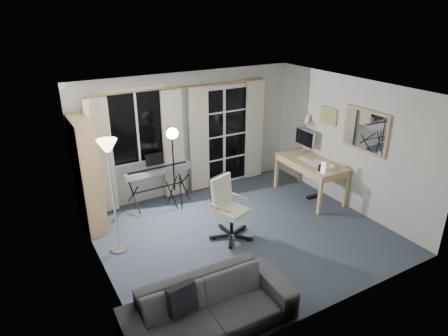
{
  "coord_description": "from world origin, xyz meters",
  "views": [
    {
      "loc": [
        -3.14,
        -4.8,
        3.59
      ],
      "look_at": [
        -0.17,
        0.35,
        1.1
      ],
      "focal_mm": 32.0,
      "sensor_mm": 36.0,
      "label": 1
    }
  ],
  "objects_px": {
    "sofa": "(209,301)",
    "keyboard_piano": "(157,170)",
    "office_chair": "(226,202)",
    "torchiere_lamp": "(109,163)",
    "studio_light": "(172,142)",
    "mug": "(334,165)",
    "bookshelf": "(86,178)",
    "monitor": "(305,139)",
    "desk": "(311,165)"
  },
  "relations": [
    {
      "from": "torchiere_lamp",
      "to": "monitor",
      "type": "distance_m",
      "value": 4.04
    },
    {
      "from": "torchiere_lamp",
      "to": "keyboard_piano",
      "type": "relative_size",
      "value": 1.4
    },
    {
      "from": "torchiere_lamp",
      "to": "office_chair",
      "type": "relative_size",
      "value": 1.75
    },
    {
      "from": "desk",
      "to": "sofa",
      "type": "xyz_separation_m",
      "value": [
        -3.34,
        -2.09,
        -0.26
      ]
    },
    {
      "from": "keyboard_piano",
      "to": "monitor",
      "type": "height_order",
      "value": "monitor"
    },
    {
      "from": "monitor",
      "to": "sofa",
      "type": "distance_m",
      "value": 4.41
    },
    {
      "from": "torchiere_lamp",
      "to": "desk",
      "type": "height_order",
      "value": "torchiere_lamp"
    },
    {
      "from": "bookshelf",
      "to": "office_chair",
      "type": "height_order",
      "value": "bookshelf"
    },
    {
      "from": "torchiere_lamp",
      "to": "sofa",
      "type": "xyz_separation_m",
      "value": [
        0.46,
        -2.13,
        -1.06
      ]
    },
    {
      "from": "bookshelf",
      "to": "mug",
      "type": "distance_m",
      "value": 4.36
    },
    {
      "from": "studio_light",
      "to": "mug",
      "type": "distance_m",
      "value": 2.96
    },
    {
      "from": "keyboard_piano",
      "to": "monitor",
      "type": "bearing_deg",
      "value": -15.66
    },
    {
      "from": "desk",
      "to": "mug",
      "type": "height_order",
      "value": "mug"
    },
    {
      "from": "sofa",
      "to": "torchiere_lamp",
      "type": "bearing_deg",
      "value": 103.71
    },
    {
      "from": "bookshelf",
      "to": "sofa",
      "type": "xyz_separation_m",
      "value": [
        0.66,
        -3.06,
        -0.51
      ]
    },
    {
      "from": "bookshelf",
      "to": "mug",
      "type": "xyz_separation_m",
      "value": [
        4.1,
        -1.47,
        -0.09
      ]
    },
    {
      "from": "mug",
      "to": "torchiere_lamp",
      "type": "bearing_deg",
      "value": 172.12
    },
    {
      "from": "torchiere_lamp",
      "to": "keyboard_piano",
      "type": "bearing_deg",
      "value": 45.24
    },
    {
      "from": "office_chair",
      "to": "monitor",
      "type": "relative_size",
      "value": 1.9
    },
    {
      "from": "keyboard_piano",
      "to": "studio_light",
      "type": "xyz_separation_m",
      "value": [
        0.2,
        -0.33,
        0.61
      ]
    },
    {
      "from": "bookshelf",
      "to": "monitor",
      "type": "relative_size",
      "value": 3.51
    },
    {
      "from": "torchiere_lamp",
      "to": "keyboard_piano",
      "type": "distance_m",
      "value": 1.74
    },
    {
      "from": "bookshelf",
      "to": "desk",
      "type": "relative_size",
      "value": 1.34
    },
    {
      "from": "bookshelf",
      "to": "torchiere_lamp",
      "type": "bearing_deg",
      "value": -77.57
    },
    {
      "from": "sofa",
      "to": "keyboard_piano",
      "type": "bearing_deg",
      "value": 80.28
    },
    {
      "from": "office_chair",
      "to": "torchiere_lamp",
      "type": "bearing_deg",
      "value": 144.7
    },
    {
      "from": "office_chair",
      "to": "monitor",
      "type": "xyz_separation_m",
      "value": [
        2.34,
        0.87,
        0.43
      ]
    },
    {
      "from": "office_chair",
      "to": "mug",
      "type": "bearing_deg",
      "value": -21.95
    },
    {
      "from": "mug",
      "to": "sofa",
      "type": "bearing_deg",
      "value": -155.22
    },
    {
      "from": "torchiere_lamp",
      "to": "sofa",
      "type": "distance_m",
      "value": 2.42
    },
    {
      "from": "office_chair",
      "to": "desk",
      "type": "relative_size",
      "value": 0.73
    },
    {
      "from": "sofa",
      "to": "monitor",
      "type": "bearing_deg",
      "value": 37.21
    },
    {
      "from": "keyboard_piano",
      "to": "desk",
      "type": "bearing_deg",
      "value": -25.15
    },
    {
      "from": "studio_light",
      "to": "mug",
      "type": "bearing_deg",
      "value": -7.97
    },
    {
      "from": "keyboard_piano",
      "to": "studio_light",
      "type": "height_order",
      "value": "studio_light"
    },
    {
      "from": "bookshelf",
      "to": "studio_light",
      "type": "height_order",
      "value": "bookshelf"
    },
    {
      "from": "desk",
      "to": "monitor",
      "type": "xyz_separation_m",
      "value": [
        0.2,
        0.45,
        0.38
      ]
    },
    {
      "from": "keyboard_piano",
      "to": "sofa",
      "type": "bearing_deg",
      "value": -103.24
    },
    {
      "from": "studio_light",
      "to": "sofa",
      "type": "bearing_deg",
      "value": -87.04
    },
    {
      "from": "keyboard_piano",
      "to": "office_chair",
      "type": "relative_size",
      "value": 1.25
    },
    {
      "from": "keyboard_piano",
      "to": "mug",
      "type": "height_order",
      "value": "keyboard_piano"
    },
    {
      "from": "desk",
      "to": "mug",
      "type": "bearing_deg",
      "value": -77.55
    },
    {
      "from": "keyboard_piano",
      "to": "sofa",
      "type": "height_order",
      "value": "keyboard_piano"
    },
    {
      "from": "torchiere_lamp",
      "to": "desk",
      "type": "xyz_separation_m",
      "value": [
        3.8,
        -0.04,
        -0.8
      ]
    },
    {
      "from": "torchiere_lamp",
      "to": "studio_light",
      "type": "distance_m",
      "value": 1.53
    },
    {
      "from": "desk",
      "to": "keyboard_piano",
      "type": "bearing_deg",
      "value": 157.95
    },
    {
      "from": "monitor",
      "to": "sofa",
      "type": "bearing_deg",
      "value": -143.21
    },
    {
      "from": "studio_light",
      "to": "office_chair",
      "type": "xyz_separation_m",
      "value": [
        0.36,
        -1.25,
        -0.71
      ]
    },
    {
      "from": "studio_light",
      "to": "torchiere_lamp",
      "type": "bearing_deg",
      "value": -129.75
    },
    {
      "from": "office_chair",
      "to": "desk",
      "type": "distance_m",
      "value": 2.18
    }
  ]
}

